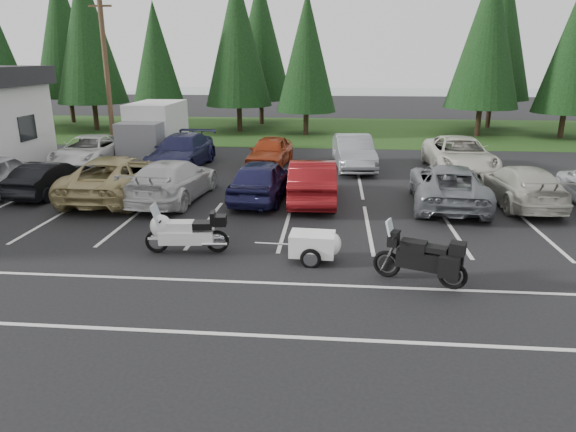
# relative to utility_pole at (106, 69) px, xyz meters

# --- Properties ---
(ground) EXTENTS (120.00, 120.00, 0.00)m
(ground) POSITION_rel_utility_pole_xyz_m (10.00, -12.00, -4.70)
(ground) COLOR black
(ground) RESTS_ON ground
(grass_strip) EXTENTS (80.00, 16.00, 0.01)m
(grass_strip) POSITION_rel_utility_pole_xyz_m (10.00, 12.00, -4.69)
(grass_strip) COLOR #1E3B12
(grass_strip) RESTS_ON ground
(lake_water) EXTENTS (70.00, 50.00, 0.02)m
(lake_water) POSITION_rel_utility_pole_xyz_m (14.00, 43.00, -4.70)
(lake_water) COLOR gray
(lake_water) RESTS_ON ground
(utility_pole) EXTENTS (1.60, 0.26, 9.00)m
(utility_pole) POSITION_rel_utility_pole_xyz_m (0.00, 0.00, 0.00)
(utility_pole) COLOR #473321
(utility_pole) RESTS_ON ground
(box_truck) EXTENTS (2.40, 5.60, 2.90)m
(box_truck) POSITION_rel_utility_pole_xyz_m (2.00, 0.50, -3.25)
(box_truck) COLOR silver
(box_truck) RESTS_ON ground
(stall_markings) EXTENTS (32.00, 16.00, 0.01)m
(stall_markings) POSITION_rel_utility_pole_xyz_m (10.00, -10.00, -4.69)
(stall_markings) COLOR silver
(stall_markings) RESTS_ON ground
(conifer_2) EXTENTS (5.10, 5.10, 11.89)m
(conifer_2) POSITION_rel_utility_pole_xyz_m (-6.00, 10.80, 2.25)
(conifer_2) COLOR #332316
(conifer_2) RESTS_ON ground
(conifer_3) EXTENTS (3.87, 3.87, 9.02)m
(conifer_3) POSITION_rel_utility_pole_xyz_m (-0.50, 9.40, 0.57)
(conifer_3) COLOR #332316
(conifer_3) RESTS_ON ground
(conifer_4) EXTENTS (4.80, 4.80, 11.17)m
(conifer_4) POSITION_rel_utility_pole_xyz_m (5.00, 10.90, 1.83)
(conifer_4) COLOR #332316
(conifer_4) RESTS_ON ground
(conifer_5) EXTENTS (4.14, 4.14, 9.63)m
(conifer_5) POSITION_rel_utility_pole_xyz_m (10.00, 9.60, 0.93)
(conifer_5) COLOR #332316
(conifer_5) RESTS_ON ground
(conifer_6) EXTENTS (4.93, 4.93, 11.48)m
(conifer_6) POSITION_rel_utility_pole_xyz_m (22.00, 10.10, 2.01)
(conifer_6) COLOR #332316
(conifer_6) RESTS_ON ground
(conifer_7) EXTENTS (4.27, 4.27, 9.94)m
(conifer_7) POSITION_rel_utility_pole_xyz_m (27.50, 9.80, 1.11)
(conifer_7) COLOR #332316
(conifer_7) RESTS_ON ground
(conifer_back_a) EXTENTS (5.28, 5.28, 12.30)m
(conifer_back_a) POSITION_rel_utility_pole_xyz_m (-10.00, 15.00, 2.49)
(conifer_back_a) COLOR #332316
(conifer_back_a) RESTS_ON ground
(conifer_back_b) EXTENTS (4.97, 4.97, 11.58)m
(conifer_back_b) POSITION_rel_utility_pole_xyz_m (6.00, 15.50, 2.07)
(conifer_back_b) COLOR #332316
(conifer_back_b) RESTS_ON ground
(conifer_back_c) EXTENTS (5.50, 5.50, 12.81)m
(conifer_back_c) POSITION_rel_utility_pole_xyz_m (24.00, 14.80, 2.80)
(conifer_back_c) COLOR #332316
(conifer_back_c) RESTS_ON ground
(car_near_1) EXTENTS (1.69, 4.16, 1.34)m
(car_near_1) POSITION_rel_utility_pole_xyz_m (0.63, -7.78, -4.03)
(car_near_1) COLOR black
(car_near_1) RESTS_ON ground
(car_near_2) EXTENTS (2.81, 6.04, 1.67)m
(car_near_2) POSITION_rel_utility_pole_xyz_m (3.60, -7.99, -3.86)
(car_near_2) COLOR tan
(car_near_2) RESTS_ON ground
(car_near_3) EXTENTS (2.70, 5.64, 1.59)m
(car_near_3) POSITION_rel_utility_pole_xyz_m (5.86, -8.19, -3.90)
(car_near_3) COLOR silver
(car_near_3) RESTS_ON ground
(car_near_4) EXTENTS (2.30, 4.87, 1.61)m
(car_near_4) POSITION_rel_utility_pole_xyz_m (9.26, -7.83, -3.89)
(car_near_4) COLOR #1C1B45
(car_near_4) RESTS_ON ground
(car_near_5) EXTENTS (1.91, 5.01, 1.63)m
(car_near_5) POSITION_rel_utility_pole_xyz_m (11.23, -7.88, -3.88)
(car_near_5) COLOR maroon
(car_near_5) RESTS_ON ground
(car_near_6) EXTENTS (3.04, 5.77, 1.55)m
(car_near_6) POSITION_rel_utility_pole_xyz_m (16.27, -7.95, -3.92)
(car_near_6) COLOR slate
(car_near_6) RESTS_ON ground
(car_near_7) EXTENTS (2.27, 5.19, 1.48)m
(car_near_7) POSITION_rel_utility_pole_xyz_m (19.01, -7.65, -3.96)
(car_near_7) COLOR #B3B2A4
(car_near_7) RESTS_ON ground
(car_far_0) EXTENTS (2.69, 5.56, 1.52)m
(car_far_0) POSITION_rel_utility_pole_xyz_m (-0.35, -2.26, -3.94)
(car_far_0) COLOR white
(car_far_0) RESTS_ON ground
(car_far_1) EXTENTS (2.66, 5.79, 1.64)m
(car_far_1) POSITION_rel_utility_pole_xyz_m (4.45, -2.28, -3.88)
(car_far_1) COLOR #1C1D46
(car_far_1) RESTS_ON ground
(car_far_2) EXTENTS (2.24, 4.62, 1.52)m
(car_far_2) POSITION_rel_utility_pole_xyz_m (8.82, -1.57, -3.94)
(car_far_2) COLOR #9C3313
(car_far_2) RESTS_ON ground
(car_far_3) EXTENTS (2.19, 5.11, 1.64)m
(car_far_3) POSITION_rel_utility_pole_xyz_m (12.99, -1.68, -3.88)
(car_far_3) COLOR gray
(car_far_3) RESTS_ON ground
(car_far_4) EXTENTS (2.81, 6.04, 1.67)m
(car_far_4) POSITION_rel_utility_pole_xyz_m (18.01, -2.11, -3.86)
(car_far_4) COLOR beige
(car_far_4) RESTS_ON ground
(touring_motorcycle) EXTENTS (2.70, 1.07, 1.45)m
(touring_motorcycle) POSITION_rel_utility_pole_xyz_m (7.93, -13.64, -3.97)
(touring_motorcycle) COLOR silver
(touring_motorcycle) RESTS_ON ground
(cargo_trailer) EXTENTS (1.80, 1.08, 0.81)m
(cargo_trailer) POSITION_rel_utility_pole_xyz_m (11.49, -13.95, -4.29)
(cargo_trailer) COLOR white
(cargo_trailer) RESTS_ON ground
(adventure_motorcycle) EXTENTS (2.70, 1.77, 1.55)m
(adventure_motorcycle) POSITION_rel_utility_pole_xyz_m (14.16, -15.14, -3.92)
(adventure_motorcycle) COLOR black
(adventure_motorcycle) RESTS_ON ground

